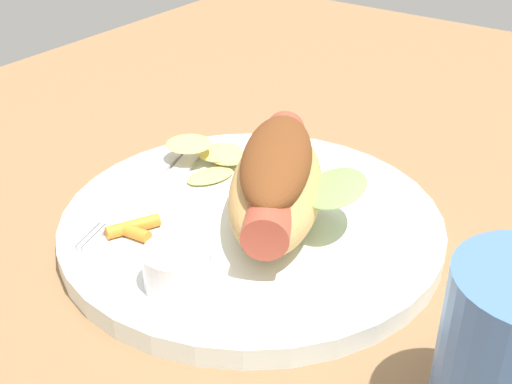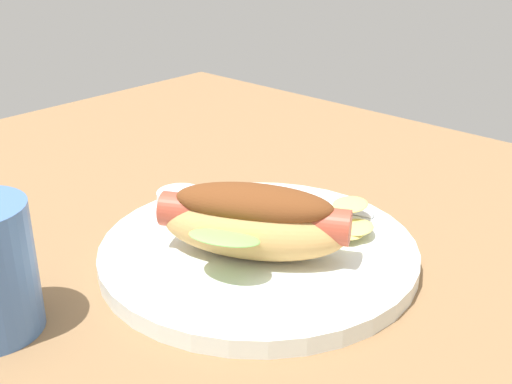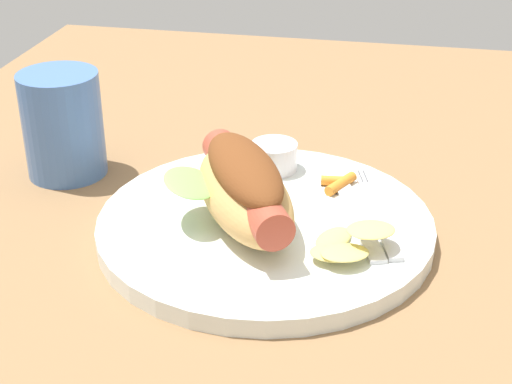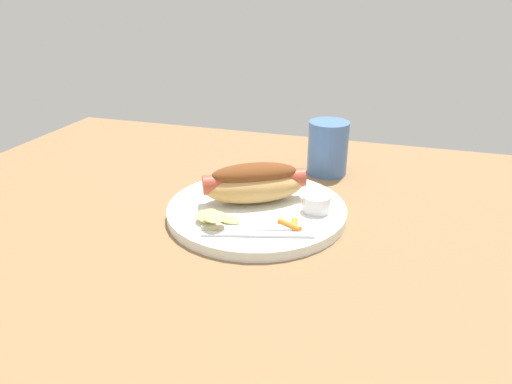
# 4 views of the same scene
# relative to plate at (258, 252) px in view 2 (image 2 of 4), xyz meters

# --- Properties ---
(ground_plane) EXTENTS (1.20, 0.90, 0.02)m
(ground_plane) POSITION_rel_plate_xyz_m (-0.03, -0.02, -0.02)
(ground_plane) COLOR olive
(plate) EXTENTS (0.29, 0.29, 0.02)m
(plate) POSITION_rel_plate_xyz_m (0.00, 0.00, 0.00)
(plate) COLOR white
(plate) RESTS_ON ground_plane
(hot_dog) EXTENTS (0.17, 0.14, 0.06)m
(hot_dog) POSITION_rel_plate_xyz_m (-0.01, 0.02, 0.04)
(hot_dog) COLOR tan
(hot_dog) RESTS_ON plate
(sauce_ramekin) EXTENTS (0.04, 0.04, 0.03)m
(sauce_ramekin) POSITION_rel_plate_xyz_m (0.09, 0.01, 0.02)
(sauce_ramekin) COLOR white
(sauce_ramekin) RESTS_ON plate
(fork) EXTENTS (0.16, 0.05, 0.00)m
(fork) POSITION_rel_plate_xyz_m (0.03, -0.09, 0.01)
(fork) COLOR silver
(fork) RESTS_ON plate
(knife) EXTENTS (0.13, 0.06, 0.00)m
(knife) POSITION_rel_plate_xyz_m (0.01, -0.08, 0.01)
(knife) COLOR silver
(knife) RESTS_ON plate
(chips_pile) EXTENTS (0.07, 0.07, 0.02)m
(chips_pile) POSITION_rel_plate_xyz_m (-0.04, -0.07, 0.02)
(chips_pile) COLOR #DAC868
(chips_pile) RESTS_ON plate
(carrot_garnish) EXTENTS (0.04, 0.03, 0.01)m
(carrot_garnish) POSITION_rel_plate_xyz_m (0.07, -0.05, 0.01)
(carrot_garnish) COLOR orange
(carrot_garnish) RESTS_ON plate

